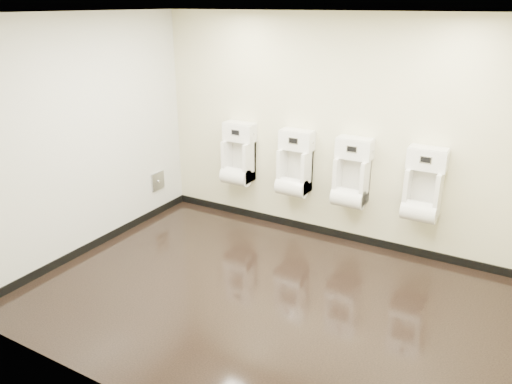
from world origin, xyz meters
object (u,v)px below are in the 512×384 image
Objects in this scene: urinal_0 at (238,158)px; urinal_2 at (351,178)px; urinal_3 at (423,190)px; access_panel at (158,181)px; urinal_1 at (294,168)px.

urinal_0 is 1.61m from urinal_2.
urinal_0 and urinal_3 have the same top height.
access_panel is at bearing -171.57° from urinal_2.
urinal_1 is at bearing 11.64° from access_panel.
urinal_3 is (1.61, 0.00, 0.00)m from urinal_1.
urinal_1 and urinal_2 have the same top height.
access_panel is 1.24m from urinal_0.
urinal_3 is at bearing 0.00° from urinal_1.
access_panel is 0.30× the size of urinal_0.
urinal_1 is at bearing 180.00° from urinal_2.
urinal_2 is 1.00× the size of urinal_3.
urinal_1 reaches higher than access_panel.
urinal_3 is at bearing 6.44° from access_panel.
urinal_0 is 1.00× the size of urinal_1.
access_panel is 0.30× the size of urinal_3.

